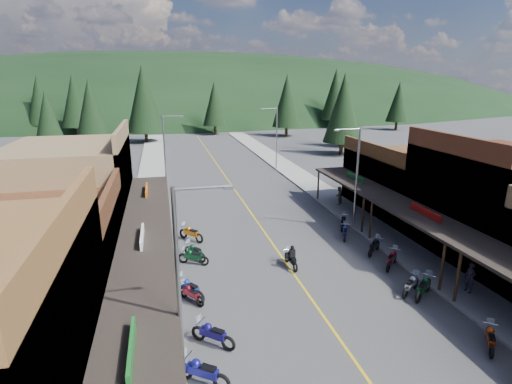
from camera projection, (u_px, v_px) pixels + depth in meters
ground at (304, 288)px, 22.74m from camera, size 220.00×220.00×0.00m
centerline at (237, 193)px, 41.45m from camera, size 0.15×90.00×0.01m
sidewalk_west at (151, 198)px, 39.48m from camera, size 3.40×94.00×0.15m
sidewalk_east at (316, 188)px, 43.37m from camera, size 3.40×94.00×0.15m
shop_west_2 at (42, 259)px, 20.56m from camera, size 10.90×9.00×6.20m
shop_west_3 at (75, 191)px, 29.27m from camera, size 10.90×10.20×8.20m
shop_east_2 at (493, 203)px, 26.45m from camera, size 10.90×9.00×8.20m
shop_east_3 at (406, 183)px, 35.69m from camera, size 10.90×10.20×6.20m
streetlight_0 at (182, 281)px, 14.35m from camera, size 2.16×0.18×8.00m
streetlight_1 at (166, 151)px, 40.55m from camera, size 2.16×0.18×8.00m
streetlight_2 at (355, 174)px, 30.56m from camera, size 2.16×0.18×8.00m
streetlight_3 at (275, 136)px, 51.14m from camera, size 2.16×0.18×8.00m
ridge_hill at (179, 111)px, 149.04m from camera, size 310.00×140.00×60.00m
pine_1 at (74, 101)px, 80.89m from camera, size 5.88×5.88×12.50m
pine_2 at (144, 99)px, 72.58m from camera, size 6.72×6.72×14.00m
pine_3 at (214, 104)px, 83.61m from camera, size 5.04×5.04×11.00m
pine_4 at (287, 101)px, 80.92m from camera, size 5.88×5.88×12.50m
pine_5 at (335, 94)px, 95.52m from camera, size 6.72×6.72×14.00m
pine_6 at (398, 102)px, 91.13m from camera, size 5.04×5.04×11.00m
pine_7 at (39, 100)px, 84.71m from camera, size 5.88×5.88×12.50m
pine_8 at (48, 121)px, 53.61m from camera, size 4.48×4.48×10.00m
pine_9 at (347, 110)px, 68.46m from camera, size 4.93×4.93×10.80m
pine_10 at (91, 109)px, 63.64m from camera, size 5.38×5.38×11.60m
pine_11 at (343, 108)px, 60.80m from camera, size 5.82×5.82×12.40m
bike_west_5 at (202, 371)px, 15.36m from camera, size 2.33×1.96×1.32m
bike_west_6 at (213, 333)px, 17.66m from camera, size 2.16×2.01×1.27m
bike_west_7 at (191, 293)px, 21.14m from camera, size 1.64×1.94×1.10m
bike_west_8 at (190, 288)px, 21.51m from camera, size 1.91×2.24×1.27m
bike_west_9 at (193, 256)px, 25.47m from camera, size 2.11×1.55×1.16m
bike_west_10 at (195, 251)px, 26.22m from camera, size 1.71×2.12×1.19m
bike_west_11 at (191, 232)px, 29.21m from camera, size 2.04×2.17×1.28m
bike_east_5 at (491, 338)px, 17.48m from camera, size 1.68×1.94×1.11m
bike_east_6 at (424, 286)px, 21.63m from camera, size 2.25×1.96×1.29m
bike_east_7 at (411, 284)px, 22.02m from camera, size 2.02×1.69×1.14m
bike_east_8 at (392, 258)px, 25.07m from camera, size 2.04×2.02×1.23m
bike_east_9 at (374, 246)px, 27.06m from camera, size 1.97×1.88×1.17m
bike_east_10 at (345, 231)px, 29.66m from camera, size 1.45×2.04×1.12m
bike_east_11 at (343, 222)px, 31.55m from camera, size 1.65×2.15×1.19m
rider_on_bike at (291, 258)px, 25.11m from camera, size 0.78×2.06×1.54m
pedestrian_east_a at (470, 277)px, 21.80m from camera, size 0.48×0.68×1.74m
pedestrian_east_b at (339, 195)px, 37.18m from camera, size 0.96×0.89×1.72m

